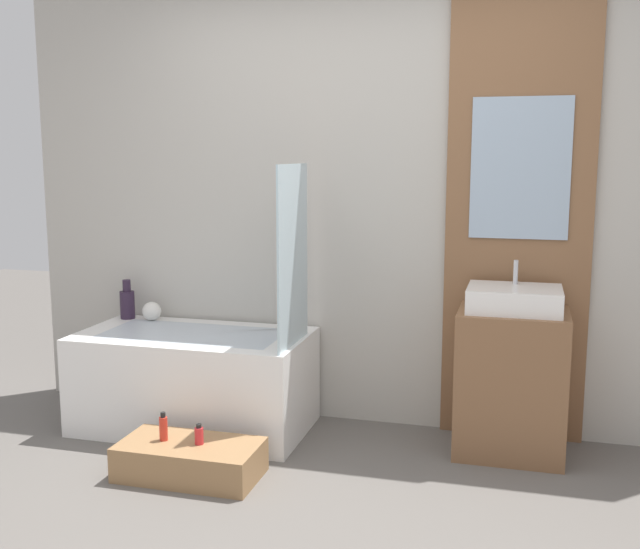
{
  "coord_description": "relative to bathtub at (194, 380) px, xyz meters",
  "views": [
    {
      "loc": [
        0.87,
        -2.62,
        1.57
      ],
      "look_at": [
        -0.04,
        0.71,
        1.01
      ],
      "focal_mm": 42.0,
      "sensor_mm": 36.0,
      "label": 1
    }
  ],
  "objects": [
    {
      "name": "wall_tiled_back",
      "position": [
        0.92,
        0.4,
        1.02
      ],
      "size": [
        4.2,
        0.06,
        2.6
      ],
      "primitive_type": "cube",
      "color": "#B7B2A8",
      "rests_on": "ground_plane"
    },
    {
      "name": "wall_wood_accent",
      "position": [
        1.76,
        0.35,
        1.03
      ],
      "size": [
        0.77,
        0.04,
        2.6
      ],
      "color": "brown",
      "rests_on": "ground_plane"
    },
    {
      "name": "bathtub",
      "position": [
        0.0,
        0.0,
        0.0
      ],
      "size": [
        1.3,
        0.69,
        0.56
      ],
      "color": "white",
      "rests_on": "ground_plane"
    },
    {
      "name": "glass_shower_screen",
      "position": [
        0.62,
        -0.08,
        0.75
      ],
      "size": [
        0.01,
        0.5,
        0.96
      ],
      "primitive_type": "cube",
      "color": "silver",
      "rests_on": "bathtub"
    },
    {
      "name": "wooden_step_bench",
      "position": [
        0.26,
        -0.63,
        -0.19
      ],
      "size": [
        0.69,
        0.36,
        0.17
      ],
      "primitive_type": "cube",
      "color": "#997047",
      "rests_on": "ground_plane"
    },
    {
      "name": "vanity_cabinet",
      "position": [
        1.76,
        0.1,
        0.1
      ],
      "size": [
        0.56,
        0.45,
        0.76
      ],
      "primitive_type": "cube",
      "color": "brown",
      "rests_on": "ground_plane"
    },
    {
      "name": "sink",
      "position": [
        1.76,
        0.1,
        0.55
      ],
      "size": [
        0.47,
        0.36,
        0.25
      ],
      "color": "white",
      "rests_on": "vanity_cabinet"
    },
    {
      "name": "vase_tall_dark",
      "position": [
        -0.56,
        0.25,
        0.38
      ],
      "size": [
        0.09,
        0.09,
        0.24
      ],
      "color": "#2D1E33",
      "rests_on": "bathtub"
    },
    {
      "name": "vase_round_light",
      "position": [
        -0.38,
        0.24,
        0.33
      ],
      "size": [
        0.11,
        0.11,
        0.11
      ],
      "primitive_type": "sphere",
      "color": "silver",
      "rests_on": "bathtub"
    },
    {
      "name": "bottle_soap_primary",
      "position": [
        0.12,
        -0.63,
        -0.05
      ],
      "size": [
        0.04,
        0.04,
        0.14
      ],
      "color": "red",
      "rests_on": "wooden_step_bench"
    },
    {
      "name": "bottle_soap_secondary",
      "position": [
        0.31,
        -0.63,
        -0.06
      ],
      "size": [
        0.04,
        0.04,
        0.1
      ],
      "color": "red",
      "rests_on": "wooden_step_bench"
    }
  ]
}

